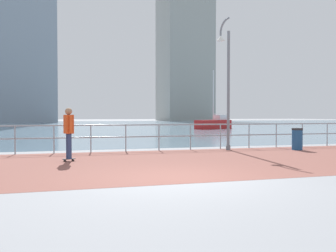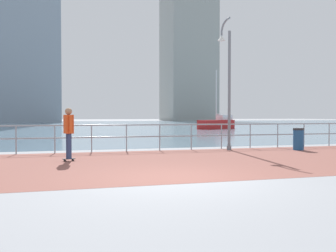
{
  "view_description": "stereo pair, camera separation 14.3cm",
  "coord_description": "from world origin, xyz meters",
  "px_view_note": "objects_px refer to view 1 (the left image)",
  "views": [
    {
      "loc": [
        -2.67,
        -8.18,
        1.45
      ],
      "look_at": [
        0.98,
        4.13,
        1.1
      ],
      "focal_mm": 39.99,
      "sensor_mm": 36.0,
      "label": 1
    },
    {
      "loc": [
        -2.53,
        -8.22,
        1.45
      ],
      "look_at": [
        0.98,
        4.13,
        1.1
      ],
      "focal_mm": 39.99,
      "sensor_mm": 36.0,
      "label": 2
    }
  ],
  "objects_px": {
    "trash_bin": "(297,139)",
    "sailboat_gray": "(214,123)",
    "lamppost": "(226,77)",
    "skateboarder": "(69,129)"
  },
  "relations": [
    {
      "from": "lamppost",
      "to": "trash_bin",
      "type": "distance_m",
      "value": 4.0
    },
    {
      "from": "lamppost",
      "to": "sailboat_gray",
      "type": "xyz_separation_m",
      "value": [
        9.76,
        23.59,
        -2.49
      ]
    },
    {
      "from": "lamppost",
      "to": "sailboat_gray",
      "type": "distance_m",
      "value": 25.65
    },
    {
      "from": "sailboat_gray",
      "to": "lamppost",
      "type": "bearing_deg",
      "value": -112.48
    },
    {
      "from": "skateboarder",
      "to": "lamppost",
      "type": "bearing_deg",
      "value": 19.8
    },
    {
      "from": "lamppost",
      "to": "skateboarder",
      "type": "height_order",
      "value": "lamppost"
    },
    {
      "from": "lamppost",
      "to": "trash_bin",
      "type": "relative_size",
      "value": 6.04
    },
    {
      "from": "sailboat_gray",
      "to": "trash_bin",
      "type": "bearing_deg",
      "value": -105.72
    },
    {
      "from": "trash_bin",
      "to": "sailboat_gray",
      "type": "xyz_separation_m",
      "value": [
        6.92,
        24.59,
        0.15
      ]
    },
    {
      "from": "trash_bin",
      "to": "sailboat_gray",
      "type": "relative_size",
      "value": 0.14
    }
  ]
}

